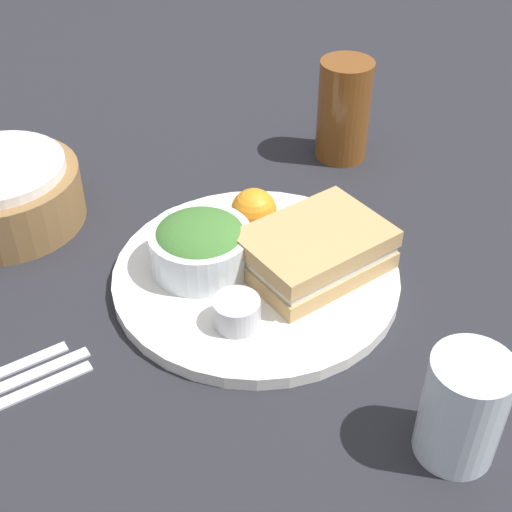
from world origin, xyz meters
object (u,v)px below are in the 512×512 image
object	(u,v)px
plate	(256,276)
salad_bowl	(200,244)
dressing_cup	(237,312)
water_glass	(463,408)
drink_glass	(344,110)
sandwich	(315,250)
bread_basket	(3,193)

from	to	relation	value
plate	salad_bowl	bearing A→B (deg)	137.24
dressing_cup	water_glass	xyz separation A→B (m)	(0.08, -0.21, 0.02)
drink_glass	water_glass	bearing A→B (deg)	-117.95
salad_bowl	dressing_cup	bearing A→B (deg)	-99.73
plate	sandwich	bearing A→B (deg)	-28.88
sandwich	salad_bowl	size ratio (longest dim) A/B	1.40
dressing_cup	water_glass	distance (m)	0.23
plate	salad_bowl	world-z (taller)	salad_bowl
plate	salad_bowl	distance (m)	0.07
salad_bowl	water_glass	size ratio (longest dim) A/B	1.06
dressing_cup	salad_bowl	bearing A→B (deg)	80.27
drink_glass	water_glass	distance (m)	0.47
sandwich	salad_bowl	bearing A→B (deg)	144.34
plate	drink_glass	xyz separation A→B (m)	(0.24, 0.15, 0.06)
water_glass	salad_bowl	bearing A→B (deg)	101.07
sandwich	salad_bowl	distance (m)	0.12
plate	water_glass	world-z (taller)	water_glass
dressing_cup	bread_basket	world-z (taller)	bread_basket
sandwich	drink_glass	size ratio (longest dim) A/B	1.13
sandwich	salad_bowl	world-z (taller)	salad_bowl
sandwich	salad_bowl	xyz separation A→B (m)	(-0.10, 0.07, 0.01)
drink_glass	bread_basket	size ratio (longest dim) A/B	0.73
sandwich	drink_glass	xyz separation A→B (m)	(0.19, 0.18, 0.03)
plate	salad_bowl	size ratio (longest dim) A/B	2.82
sandwich	water_glass	bearing A→B (deg)	-98.72
dressing_cup	water_glass	bearing A→B (deg)	-70.26
salad_bowl	plate	bearing A→B (deg)	-42.76
salad_bowl	drink_glass	xyz separation A→B (m)	(0.28, 0.11, 0.02)
plate	drink_glass	world-z (taller)	drink_glass
plate	dressing_cup	xyz separation A→B (m)	(-0.06, -0.05, 0.02)
water_glass	plate	bearing A→B (deg)	93.66
drink_glass	water_glass	world-z (taller)	drink_glass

